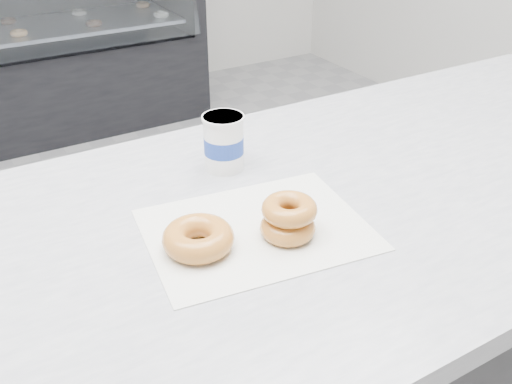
{
  "coord_description": "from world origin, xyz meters",
  "views": [
    {
      "loc": [
        -0.25,
        -1.27,
        1.41
      ],
      "look_at": [
        0.13,
        -0.61,
        0.96
      ],
      "focal_mm": 40.0,
      "sensor_mm": 36.0,
      "label": 1
    }
  ],
  "objects": [
    {
      "name": "ground",
      "position": [
        0.0,
        0.0,
        0.0
      ],
      "size": [
        5.0,
        5.0,
        0.0
      ],
      "primitive_type": "plane",
      "color": "gray",
      "rests_on": "ground"
    },
    {
      "name": "donut_single",
      "position": [
        0.02,
        -0.63,
        0.92
      ],
      "size": [
        0.12,
        0.12,
        0.04
      ],
      "primitive_type": "torus",
      "rotation": [
        0.0,
        0.0,
        0.1
      ],
      "color": "#C18635",
      "rests_on": "wax_paper"
    },
    {
      "name": "wax_paper",
      "position": [
        0.12,
        -0.63,
        0.9
      ],
      "size": [
        0.37,
        0.3,
        0.0
      ],
      "primitive_type": "cube",
      "rotation": [
        0.0,
        0.0,
        -0.14
      ],
      "color": "silver",
      "rests_on": "counter"
    },
    {
      "name": "donut_stack",
      "position": [
        0.16,
        -0.67,
        0.93
      ],
      "size": [
        0.12,
        0.12,
        0.06
      ],
      "color": "#C18635",
      "rests_on": "wax_paper"
    },
    {
      "name": "coffee_cup",
      "position": [
        0.18,
        -0.42,
        0.95
      ],
      "size": [
        0.1,
        0.1,
        0.1
      ],
      "rotation": [
        0.0,
        0.0,
        -0.41
      ],
      "color": "white",
      "rests_on": "counter"
    }
  ]
}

